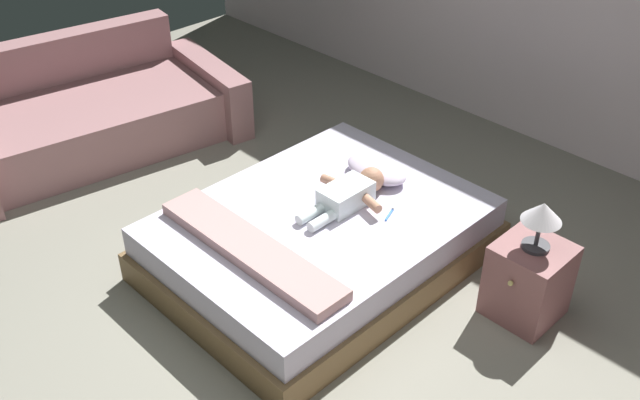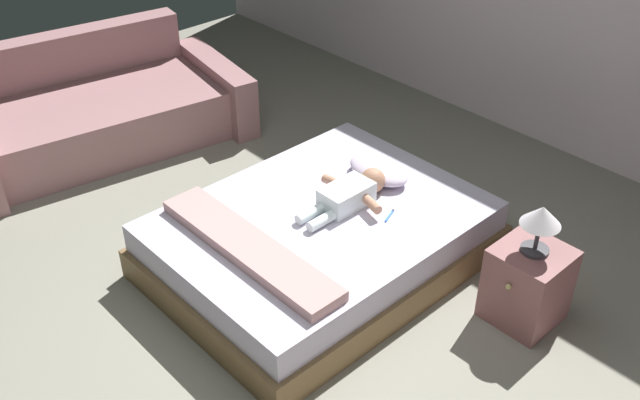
{
  "view_description": "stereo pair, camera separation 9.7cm",
  "coord_description": "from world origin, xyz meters",
  "px_view_note": "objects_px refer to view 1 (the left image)",
  "views": [
    {
      "loc": [
        2.39,
        -1.85,
        2.88
      ],
      "look_at": [
        -0.11,
        0.61,
        0.48
      ],
      "focal_mm": 40.54,
      "sensor_mm": 36.0,
      "label": 1
    },
    {
      "loc": [
        2.45,
        -1.78,
        2.88
      ],
      "look_at": [
        -0.11,
        0.61,
        0.48
      ],
      "focal_mm": 40.54,
      "sensor_mm": 36.0,
      "label": 2
    }
  ],
  "objects_px": {
    "couch": "(90,113)",
    "bed": "(320,240)",
    "toothbrush": "(390,213)",
    "nightstand": "(528,280)",
    "pillow": "(377,169)",
    "lamp": "(542,215)",
    "baby": "(350,193)"
  },
  "relations": [
    {
      "from": "toothbrush",
      "to": "couch",
      "type": "distance_m",
      "value": 2.69
    },
    {
      "from": "toothbrush",
      "to": "couch",
      "type": "relative_size",
      "value": 0.06
    },
    {
      "from": "baby",
      "to": "toothbrush",
      "type": "relative_size",
      "value": 4.85
    },
    {
      "from": "toothbrush",
      "to": "lamp",
      "type": "height_order",
      "value": "lamp"
    },
    {
      "from": "bed",
      "to": "nightstand",
      "type": "distance_m",
      "value": 1.24
    },
    {
      "from": "pillow",
      "to": "baby",
      "type": "bearing_deg",
      "value": -76.22
    },
    {
      "from": "pillow",
      "to": "toothbrush",
      "type": "relative_size",
      "value": 3.24
    },
    {
      "from": "toothbrush",
      "to": "lamp",
      "type": "xyz_separation_m",
      "value": [
        0.83,
        0.23,
        0.29
      ]
    },
    {
      "from": "couch",
      "to": "nightstand",
      "type": "height_order",
      "value": "couch"
    },
    {
      "from": "pillow",
      "to": "baby",
      "type": "relative_size",
      "value": 0.67
    },
    {
      "from": "pillow",
      "to": "bed",
      "type": "bearing_deg",
      "value": -85.74
    },
    {
      "from": "couch",
      "to": "bed",
      "type": "bearing_deg",
      "value": 5.18
    },
    {
      "from": "bed",
      "to": "couch",
      "type": "height_order",
      "value": "couch"
    },
    {
      "from": "baby",
      "to": "lamp",
      "type": "bearing_deg",
      "value": 15.86
    },
    {
      "from": "couch",
      "to": "lamp",
      "type": "distance_m",
      "value": 3.57
    },
    {
      "from": "baby",
      "to": "couch",
      "type": "distance_m",
      "value": 2.43
    },
    {
      "from": "pillow",
      "to": "baby",
      "type": "height_order",
      "value": "baby"
    },
    {
      "from": "bed",
      "to": "nightstand",
      "type": "xyz_separation_m",
      "value": [
        1.13,
        0.52,
        0.05
      ]
    },
    {
      "from": "pillow",
      "to": "baby",
      "type": "xyz_separation_m",
      "value": [
        0.08,
        -0.34,
        0.01
      ]
    },
    {
      "from": "bed",
      "to": "pillow",
      "type": "relative_size",
      "value": 4.42
    },
    {
      "from": "toothbrush",
      "to": "nightstand",
      "type": "xyz_separation_m",
      "value": [
        0.83,
        0.23,
        -0.15
      ]
    },
    {
      "from": "couch",
      "to": "nightstand",
      "type": "xyz_separation_m",
      "value": [
        3.47,
        0.73,
        -0.02
      ]
    },
    {
      "from": "baby",
      "to": "couch",
      "type": "xyz_separation_m",
      "value": [
        -2.39,
        -0.43,
        -0.19
      ]
    },
    {
      "from": "baby",
      "to": "couch",
      "type": "relative_size",
      "value": 0.28
    },
    {
      "from": "pillow",
      "to": "nightstand",
      "type": "distance_m",
      "value": 1.18
    },
    {
      "from": "pillow",
      "to": "lamp",
      "type": "xyz_separation_m",
      "value": [
        1.17,
        -0.03,
        0.25
      ]
    },
    {
      "from": "toothbrush",
      "to": "bed",
      "type": "bearing_deg",
      "value": -135.22
    },
    {
      "from": "baby",
      "to": "nightstand",
      "type": "distance_m",
      "value": 1.15
    },
    {
      "from": "bed",
      "to": "pillow",
      "type": "distance_m",
      "value": 0.6
    },
    {
      "from": "pillow",
      "to": "lamp",
      "type": "distance_m",
      "value": 1.19
    },
    {
      "from": "bed",
      "to": "baby",
      "type": "xyz_separation_m",
      "value": [
        0.04,
        0.21,
        0.26
      ]
    },
    {
      "from": "bed",
      "to": "toothbrush",
      "type": "relative_size",
      "value": 14.32
    }
  ]
}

